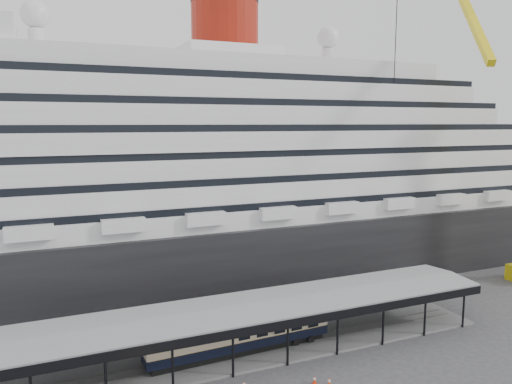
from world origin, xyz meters
TOP-DOWN VIEW (x-y plane):
  - ground at (0.00, 0.00)m, footprint 200.00×200.00m
  - cruise_ship at (0.05, 32.00)m, footprint 130.00×30.00m
  - platform_canopy at (0.00, 5.00)m, footprint 56.00×9.18m
  - pullman_carriage at (-0.58, 5.00)m, footprint 20.06×3.39m
  - traffic_cone_mid at (4.58, -4.12)m, footprint 0.47×0.47m
  - traffic_cone_right at (3.55, -3.25)m, footprint 0.42×0.42m

SIDE VIEW (x-z plane):
  - ground at x=0.00m, z-range 0.00..0.00m
  - traffic_cone_right at x=3.55m, z-range 0.00..0.79m
  - traffic_cone_mid at x=4.58m, z-range 0.00..0.80m
  - platform_canopy at x=0.00m, z-range -0.29..5.01m
  - pullman_carriage at x=-0.58m, z-range -7.40..12.21m
  - cruise_ship at x=0.05m, z-range -3.60..40.30m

